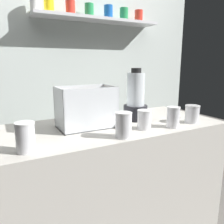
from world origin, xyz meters
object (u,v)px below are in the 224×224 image
Objects in this scene: carrot_display_bin at (86,114)px; juice_cup_beet_left at (123,126)px; juice_cup_mango_far_left at (26,139)px; juice_cup_orange_right at (173,118)px; juice_cup_pomegranate_far_right at (192,115)px; blender_pitcher at (136,100)px; juice_cup_carrot_middle at (144,121)px.

carrot_display_bin is 0.29m from juice_cup_beet_left.
juice_cup_mango_far_left and juice_cup_beet_left have the same top height.
juice_cup_beet_left is (0.10, -0.27, -0.02)m from carrot_display_bin.
carrot_display_bin reaches higher than juice_cup_orange_right.
juice_cup_mango_far_left reaches higher than juice_cup_pomegranate_far_right.
carrot_display_bin is 0.95× the size of blender_pitcher.
juice_cup_beet_left is at bearing -3.61° from juice_cup_mango_far_left.
juice_cup_beet_left is at bearing -176.38° from juice_cup_orange_right.
carrot_display_bin is 2.49× the size of juice_cup_mango_far_left.
juice_cup_mango_far_left is at bearing -179.12° from juice_cup_pomegranate_far_right.
juice_cup_mango_far_left is 1.00× the size of juice_cup_beet_left.
juice_cup_orange_right reaches higher than juice_cup_pomegranate_far_right.
juice_cup_carrot_middle is 0.90× the size of juice_cup_orange_right.
juice_cup_orange_right is at bearing 3.62° from juice_cup_beet_left.
juice_cup_beet_left is 0.55m from juice_cup_pomegranate_far_right.
juice_cup_beet_left is at bearing -175.21° from juice_cup_pomegranate_far_right.
carrot_display_bin reaches higher than juice_cup_carrot_middle.
blender_pitcher is 3.07× the size of juice_cup_carrot_middle.
carrot_display_bin is at bearing 160.61° from juice_cup_pomegranate_far_right.
juice_cup_beet_left is at bearing -158.46° from juice_cup_carrot_middle.
juice_cup_beet_left reaches higher than juice_cup_orange_right.
carrot_display_bin is at bearing 109.83° from juice_cup_beet_left.
blender_pitcher is at bearing 1.76° from carrot_display_bin.
juice_cup_orange_right is 0.19m from juice_cup_pomegranate_far_right.
juice_cup_pomegranate_far_right is (0.36, -0.03, 0.00)m from juice_cup_carrot_middle.
juice_cup_orange_right is (0.84, -0.01, -0.00)m from juice_cup_mango_far_left.
juice_cup_mango_far_left reaches higher than juice_cup_orange_right.
carrot_display_bin is at bearing -178.24° from blender_pitcher.
juice_cup_beet_left reaches higher than juice_cup_carrot_middle.
carrot_display_bin is at bearing 151.54° from juice_cup_orange_right.
juice_cup_beet_left is 1.07× the size of juice_cup_orange_right.
juice_cup_orange_right is at bearing -28.46° from carrot_display_bin.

